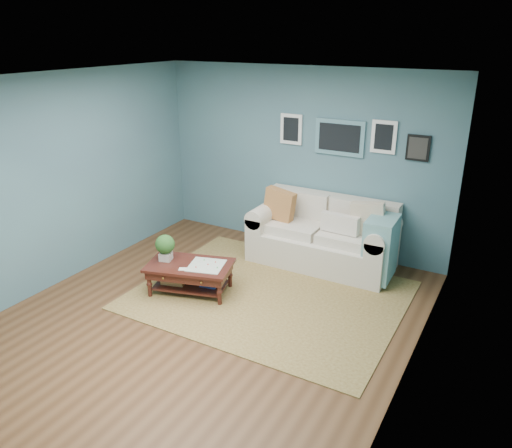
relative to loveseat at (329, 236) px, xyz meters
The scene contains 4 objects.
room_shell 2.28m from the loveseat, 108.49° to the right, with size 5.00×5.02×2.70m.
area_rug 1.32m from the loveseat, 103.90° to the right, with size 3.23×2.59×0.01m, color brown.
loveseat is the anchor object (origin of this frame).
coffee_table 2.09m from the loveseat, 127.99° to the right, with size 1.19×0.89×0.74m.
Camera 1 is at (2.96, -4.14, 3.15)m, focal length 35.00 mm.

